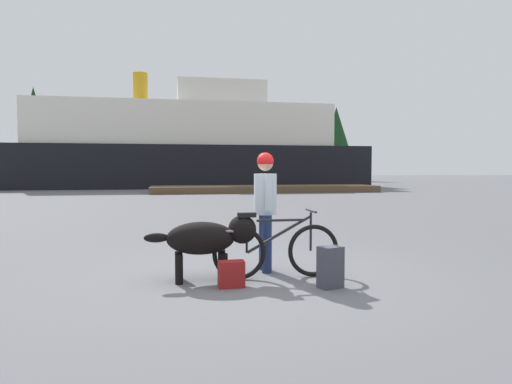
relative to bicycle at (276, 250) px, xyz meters
The scene contains 13 objects.
ground_plane 0.41m from the bicycle, 162.11° to the left, with size 160.00×160.00×0.00m, color slate.
bicycle is the anchor object (origin of this frame).
person_cyclist 0.76m from the bicycle, 97.17° to the left, with size 0.32×0.53×1.68m.
dog 0.90m from the bicycle, behind, with size 1.45×0.50×0.84m.
backpack 0.81m from the bicycle, 46.01° to the right, with size 0.28×0.20×0.51m, color #3F3F4C.
handbag_pannier 0.76m from the bicycle, 152.07° to the right, with size 0.32×0.18×0.32m, color maroon.
dock_pier 21.36m from the bicycle, 78.70° to the left, with size 13.77×2.87×0.40m, color brown.
ferry_boat 29.90m from the bicycle, 90.61° to the left, with size 27.88×7.54×8.76m.
sailboat_moored 28.61m from the bicycle, 90.82° to the left, with size 7.80×2.18×7.79m.
pine_tree_far_left 47.08m from the bicycle, 109.41° to the left, with size 3.20×3.20×9.89m.
pine_tree_center 44.66m from the bicycle, 92.54° to the left, with size 2.89×2.89×8.86m.
pine_tree_far_right 48.36m from the bicycle, 68.41° to the left, with size 4.00×4.00×8.71m.
pine_tree_mid_back 50.31m from the bicycle, 81.63° to the left, with size 3.46×3.46×8.23m.
Camera 1 is at (-1.17, -5.75, 1.46)m, focal length 31.20 mm.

